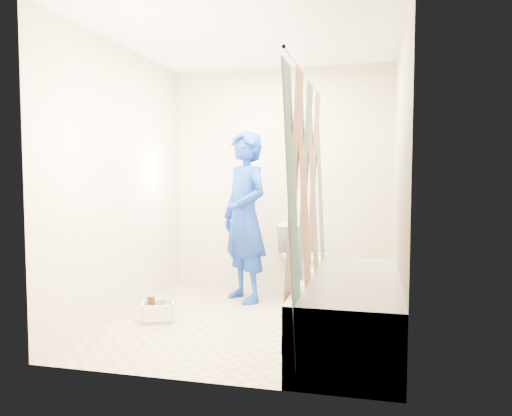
% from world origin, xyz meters
% --- Properties ---
extents(floor, '(2.60, 2.60, 0.00)m').
position_xyz_m(floor, '(0.00, 0.00, 0.00)').
color(floor, tan).
rests_on(floor, ground).
extents(ceiling, '(2.40, 2.60, 0.02)m').
position_xyz_m(ceiling, '(0.00, 0.00, 2.40)').
color(ceiling, white).
rests_on(ceiling, wall_back).
extents(wall_back, '(2.40, 0.02, 2.40)m').
position_xyz_m(wall_back, '(0.00, 1.30, 1.20)').
color(wall_back, beige).
rests_on(wall_back, ground).
extents(wall_front, '(2.40, 0.02, 2.40)m').
position_xyz_m(wall_front, '(0.00, -1.30, 1.20)').
color(wall_front, beige).
rests_on(wall_front, ground).
extents(wall_left, '(0.02, 2.60, 2.40)m').
position_xyz_m(wall_left, '(-1.20, 0.00, 1.20)').
color(wall_left, beige).
rests_on(wall_left, ground).
extents(wall_right, '(0.02, 2.60, 2.40)m').
position_xyz_m(wall_right, '(1.20, 0.00, 1.20)').
color(wall_right, beige).
rests_on(wall_right, ground).
extents(bathtub, '(0.70, 1.75, 0.50)m').
position_xyz_m(bathtub, '(0.85, -0.43, 0.27)').
color(bathtub, white).
rests_on(bathtub, ground).
extents(curtain_rod, '(0.02, 1.90, 0.02)m').
position_xyz_m(curtain_rod, '(0.52, -0.43, 1.95)').
color(curtain_rod, silver).
rests_on(curtain_rod, wall_back).
extents(shower_curtain, '(0.06, 1.75, 1.80)m').
position_xyz_m(shower_curtain, '(0.52, -0.43, 1.02)').
color(shower_curtain, white).
rests_on(shower_curtain, curtain_rod).
extents(toilet, '(0.65, 0.82, 0.73)m').
position_xyz_m(toilet, '(0.28, 1.04, 0.37)').
color(toilet, white).
rests_on(toilet, ground).
extents(tank_lid, '(0.49, 0.35, 0.03)m').
position_xyz_m(tank_lid, '(0.32, 0.93, 0.43)').
color(tank_lid, silver).
rests_on(tank_lid, toilet).
extents(tank_internals, '(0.17, 0.09, 0.24)m').
position_xyz_m(tank_internals, '(0.16, 1.20, 0.72)').
color(tank_internals, black).
rests_on(tank_internals, toilet).
extents(plumber, '(0.72, 0.71, 1.67)m').
position_xyz_m(plumber, '(-0.24, 0.65, 0.84)').
color(plumber, navy).
rests_on(plumber, ground).
extents(cleaning_caddy, '(0.32, 0.29, 0.21)m').
position_xyz_m(cleaning_caddy, '(-0.77, -0.20, 0.08)').
color(cleaning_caddy, white).
rests_on(cleaning_caddy, ground).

